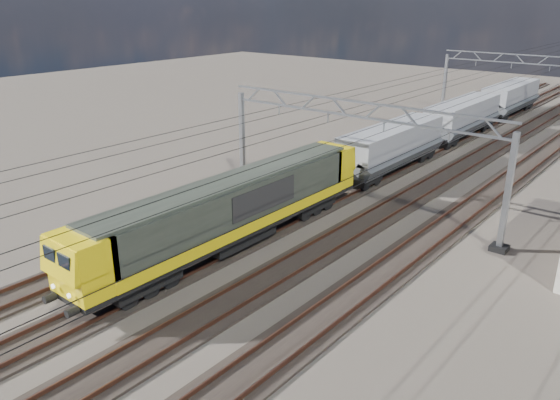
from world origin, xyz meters
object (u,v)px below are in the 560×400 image
Objects in this scene: locomotive at (234,208)px; hopper_wagon_mid at (463,116)px; catenary_gantry_far at (527,85)px; hopper_wagon_lead at (392,145)px; catenary_gantry_mid at (353,152)px; hopper_wagon_third at (511,96)px; trackside_cabinet at (105,224)px.

locomotive reaches higher than hopper_wagon_mid.
catenary_gantry_far is at bearing 87.44° from locomotive.
hopper_wagon_lead is 14.20m from hopper_wagon_mid.
catenary_gantry_mid is at bearing 77.12° from locomotive.
hopper_wagon_third is at bearing 90.00° from hopper_wagon_lead.
locomotive is (-2.00, -44.75, -1.58)m from catenary_gantry_far.
catenary_gantry_mid reaches higher than locomotive.
catenary_gantry_far is at bearing 85.77° from hopper_wagon_lead.
hopper_wagon_third is (0.00, 14.20, 0.00)m from hopper_wagon_mid.
hopper_wagon_mid is at bearing 90.00° from locomotive.
locomotive is 31.90m from hopper_wagon_mid.
catenary_gantry_far is at bearing 100.35° from trackside_cabinet.
locomotive is 7.73m from trackside_cabinet.
catenary_gantry_mid is 9.32m from hopper_wagon_lead.
trackside_cabinet is at bearing -97.51° from hopper_wagon_third.
catenary_gantry_far is 13.11m from hopper_wagon_mid.
catenary_gantry_mid reaches higher than hopper_wagon_mid.
hopper_wagon_mid is at bearing 99.93° from trackside_cabinet.
hopper_wagon_third is 11.95× the size of trackside_cabinet.
hopper_wagon_third is at bearing 93.07° from catenary_gantry_mid.
catenary_gantry_far reaches higher than hopper_wagon_mid.
locomotive is at bearing -90.00° from hopper_wagon_mid.
hopper_wagon_mid is 1.00× the size of hopper_wagon_third.
locomotive is at bearing -90.00° from hopper_wagon_lead.
hopper_wagon_mid is (-2.00, 23.15, -1.67)m from catenary_gantry_mid.
hopper_wagon_third is at bearing 146.01° from catenary_gantry_far.
trackside_cabinet is (-8.58, -12.52, -3.09)m from catenary_gantry_mid.
hopper_wagon_lead is at bearing 93.35° from trackside_cabinet.
hopper_wagon_third is at bearing 90.00° from locomotive.
catenary_gantry_far is 49.37m from trackside_cabinet.
locomotive reaches higher than hopper_wagon_third.
catenary_gantry_far reaches higher than hopper_wagon_lead.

